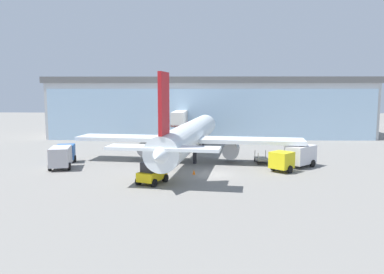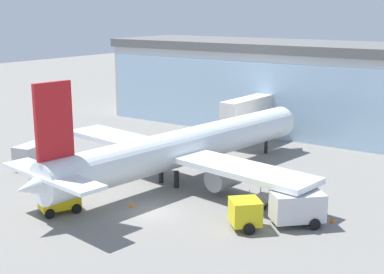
{
  "view_description": "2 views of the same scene",
  "coord_description": "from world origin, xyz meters",
  "views": [
    {
      "loc": [
        -0.86,
        -41.41,
        9.33
      ],
      "look_at": [
        -2.7,
        8.04,
        3.25
      ],
      "focal_mm": 35.0,
      "sensor_mm": 36.0,
      "label": 1
    },
    {
      "loc": [
        27.09,
        -31.89,
        16.44
      ],
      "look_at": [
        -2.1,
        8.54,
        4.52
      ],
      "focal_mm": 50.0,
      "sensor_mm": 36.0,
      "label": 2
    }
  ],
  "objects": [
    {
      "name": "jet_bridge",
      "position": [
        -5.46,
        27.76,
        4.39
      ],
      "size": [
        2.68,
        14.46,
        5.76
      ],
      "rotation": [
        0.0,
        0.0,
        1.54
      ],
      "color": "beige",
      "rests_on": "ground"
    },
    {
      "name": "safety_cone_nose",
      "position": [
        -2.19,
        -0.16,
        0.28
      ],
      "size": [
        0.36,
        0.36,
        0.55
      ],
      "primitive_type": "cone",
      "color": "orange",
      "rests_on": "ground"
    },
    {
      "name": "pushback_tug",
      "position": [
        -6.34,
        -4.54,
        0.97
      ],
      "size": [
        3.18,
        3.65,
        2.3
      ],
      "rotation": [
        0.0,
        0.0,
        1.16
      ],
      "color": "yellow",
      "rests_on": "ground"
    },
    {
      "name": "fuel_truck",
      "position": [
        9.92,
        3.62,
        1.47
      ],
      "size": [
        6.67,
        6.76,
        2.65
      ],
      "rotation": [
        0.0,
        0.0,
        3.94
      ],
      "color": "yellow",
      "rests_on": "ground"
    },
    {
      "name": "ground",
      "position": [
        0.0,
        0.0,
        0.0
      ],
      "size": [
        240.0,
        240.0,
        0.0
      ],
      "primitive_type": "plane",
      "color": "gray"
    },
    {
      "name": "terminal_building",
      "position": [
        0.0,
        37.16,
        6.03
      ],
      "size": [
        65.31,
        17.16,
        12.05
      ],
      "rotation": [
        0.0,
        0.0,
        0.02
      ],
      "color": "#B5B5B5",
      "rests_on": "ground"
    },
    {
      "name": "baggage_cart",
      "position": [
        6.49,
        7.07,
        0.5
      ],
      "size": [
        1.75,
        2.88,
        1.5
      ],
      "rotation": [
        0.0,
        0.0,
        1.62
      ],
      "color": "#9E998C",
      "rests_on": "ground"
    },
    {
      "name": "safety_cone_wingtip",
      "position": [
        12.97,
        6.66,
        0.28
      ],
      "size": [
        0.36,
        0.36,
        0.55
      ],
      "primitive_type": "cone",
      "color": "orange",
      "rests_on": "ground"
    },
    {
      "name": "catering_truck",
      "position": [
        -18.64,
        3.67,
        1.47
      ],
      "size": [
        3.77,
        7.6,
        2.65
      ],
      "rotation": [
        0.0,
        0.0,
        1.79
      ],
      "color": "#2659A5",
      "rests_on": "ground"
    },
    {
      "name": "airplane",
      "position": [
        -3.09,
        8.36,
        3.32
      ],
      "size": [
        30.15,
        36.29,
        11.14
      ],
      "rotation": [
        0.0,
        0.0,
        1.44
      ],
      "color": "white",
      "rests_on": "ground"
    }
  ]
}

